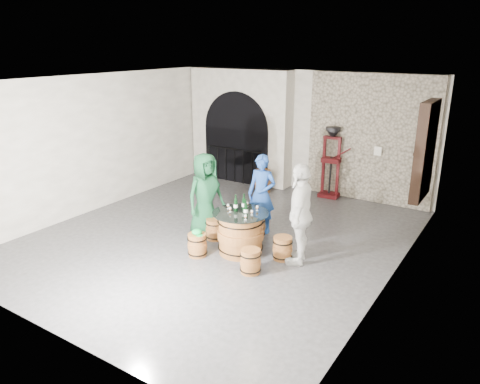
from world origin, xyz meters
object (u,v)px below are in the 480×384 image
Objects in this scene: barrel_stool_near_right at (250,261)px; wine_bottle_center at (246,209)px; person_white at (300,214)px; barrel_table at (241,233)px; barrel_stool_left at (215,229)px; side_barrel at (263,181)px; barrel_stool_right at (283,248)px; barrel_stool_near_left at (197,245)px; wine_bottle_right at (244,203)px; corking_press at (331,157)px; barrel_stool_far at (256,227)px; person_blue at (262,194)px; wine_bottle_left at (236,204)px; person_green at (205,195)px.

barrel_stool_near_right is 1.37× the size of wine_bottle_center.
barrel_table is at bearing -93.58° from person_white.
barrel_stool_left is 3.34m from side_barrel.
barrel_stool_right is 1.61m from barrel_stool_near_left.
barrel_stool_right is 0.73× the size of side_barrel.
wine_bottle_center is (0.17, -0.09, 0.55)m from barrel_table.
person_white is at bearing 13.52° from barrel_stool_right.
barrel_stool_near_right is 0.24× the size of person_white.
corking_press reaches higher than wine_bottle_right.
wine_bottle_center reaches higher than barrel_table.
wine_bottle_right is 3.95m from corking_press.
person_white is at bearing -23.93° from barrel_stool_far.
barrel_stool_left is 0.26× the size of person_blue.
side_barrel is at bearing 117.54° from barrel_stool_near_right.
barrel_stool_right is 4.06m from side_barrel.
barrel_table is at bearing -166.48° from barrel_stool_right.
barrel_table is 0.57× the size of person_white.
person_white reaches higher than barrel_stool_left.
wine_bottle_right is at bearing 129.33° from barrel_stool_near_right.
person_blue is 1.56m from person_white.
corking_press reaches higher than wine_bottle_center.
wine_bottle_center is at bearing 129.69° from barrel_stool_near_right.
person_white is at bearing -40.40° from person_blue.
side_barrel reaches higher than barrel_stool_near_left.
barrel_stool_far is at bearing -62.35° from side_barrel.
person_white reaches higher than barrel_stool_near_left.
corking_press reaches higher than barrel_stool_near_right.
barrel_stool_far is 1.37× the size of wine_bottle_center.
wine_bottle_left is 1.00× the size of wine_bottle_right.
barrel_stool_near_right is 0.73× the size of side_barrel.
wine_bottle_center is at bearing -21.85° from wine_bottle_left.
side_barrel reaches higher than barrel_stool_far.
side_barrel is (-2.13, 4.09, 0.08)m from barrel_stool_near_right.
barrel_stool_near_left is (-1.42, -0.76, 0.00)m from barrel_stool_right.
wine_bottle_left is (-0.13, 0.03, 0.55)m from barrel_table.
barrel_stool_left is 0.24× the size of corking_press.
wine_bottle_left is at bearing -126.85° from wine_bottle_right.
barrel_stool_far is at bearing -99.17° from corking_press.
person_blue is at bearing 137.23° from barrel_stool_right.
person_blue is 0.98m from wine_bottle_right.
barrel_stool_left is at bearing 160.74° from wine_bottle_center.
corking_press is (0.75, 4.67, 0.85)m from barrel_stool_near_left.
person_blue reaches higher than barrel_stool_right.
barrel_table is at bearing -17.35° from barrel_stool_left.
barrel_stool_far and barrel_stool_near_left have the same top height.
wine_bottle_center is at bearing -93.83° from corking_press.
barrel_stool_far is 1.25m from person_green.
person_green is at bearing 162.65° from barrel_table.
person_blue is (-1.00, 0.93, 0.62)m from barrel_stool_right.
corking_press is (1.22, 3.76, 0.19)m from person_green.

